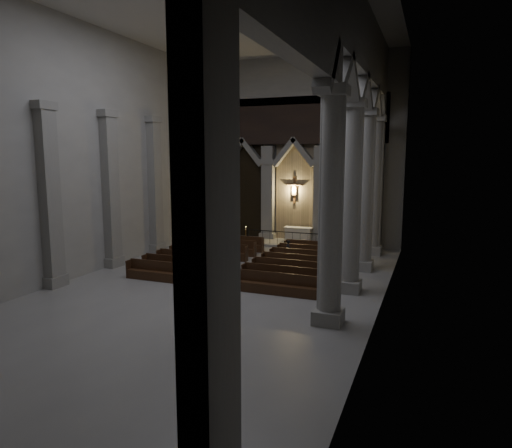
{
  "coord_description": "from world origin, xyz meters",
  "views": [
    {
      "loc": [
        8.68,
        -17.53,
        5.78
      ],
      "look_at": [
        0.66,
        3.0,
        2.45
      ],
      "focal_mm": 32.0,
      "sensor_mm": 36.0,
      "label": 1
    }
  ],
  "objects_px": {
    "altar_rail": "(285,236)",
    "candle_stand_left": "(246,241)",
    "pews": "(250,262)",
    "worshipper": "(289,250)",
    "candle_stand_right": "(334,245)",
    "altar": "(298,234)"
  },
  "relations": [
    {
      "from": "altar",
      "to": "altar_rail",
      "type": "xyz_separation_m",
      "value": [
        -0.52,
        -1.32,
        0.04
      ]
    },
    {
      "from": "altar",
      "to": "candle_stand_right",
      "type": "height_order",
      "value": "candle_stand_right"
    },
    {
      "from": "altar",
      "to": "worshipper",
      "type": "bearing_deg",
      "value": -80.82
    },
    {
      "from": "altar_rail",
      "to": "candle_stand_right",
      "type": "distance_m",
      "value": 3.15
    },
    {
      "from": "candle_stand_left",
      "to": "candle_stand_right",
      "type": "bearing_deg",
      "value": 9.79
    },
    {
      "from": "altar",
      "to": "pews",
      "type": "bearing_deg",
      "value": -94.11
    },
    {
      "from": "altar",
      "to": "candle_stand_right",
      "type": "relative_size",
      "value": 1.42
    },
    {
      "from": "candle_stand_left",
      "to": "pews",
      "type": "distance_m",
      "value": 5.56
    },
    {
      "from": "altar",
      "to": "pews",
      "type": "relative_size",
      "value": 0.2
    },
    {
      "from": "altar_rail",
      "to": "candle_stand_left",
      "type": "height_order",
      "value": "candle_stand_left"
    },
    {
      "from": "candle_stand_right",
      "to": "worshipper",
      "type": "height_order",
      "value": "candle_stand_right"
    },
    {
      "from": "pews",
      "to": "worshipper",
      "type": "bearing_deg",
      "value": 65.0
    },
    {
      "from": "altar_rail",
      "to": "worshipper",
      "type": "height_order",
      "value": "worshipper"
    },
    {
      "from": "pews",
      "to": "altar",
      "type": "bearing_deg",
      "value": 85.89
    },
    {
      "from": "pews",
      "to": "worshipper",
      "type": "height_order",
      "value": "worshipper"
    },
    {
      "from": "altar",
      "to": "candle_stand_left",
      "type": "bearing_deg",
      "value": -142.6
    },
    {
      "from": "pews",
      "to": "candle_stand_right",
      "type": "bearing_deg",
      "value": 62.38
    },
    {
      "from": "candle_stand_right",
      "to": "worshipper",
      "type": "xyz_separation_m",
      "value": [
        -1.88,
        -3.3,
        0.18
      ]
    },
    {
      "from": "candle_stand_left",
      "to": "candle_stand_right",
      "type": "height_order",
      "value": "candle_stand_left"
    },
    {
      "from": "altar",
      "to": "pews",
      "type": "distance_m",
      "value": 7.25
    },
    {
      "from": "candle_stand_left",
      "to": "worshipper",
      "type": "xyz_separation_m",
      "value": [
        3.59,
        -2.36,
        0.17
      ]
    },
    {
      "from": "altar",
      "to": "candle_stand_left",
      "type": "height_order",
      "value": "candle_stand_left"
    }
  ]
}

